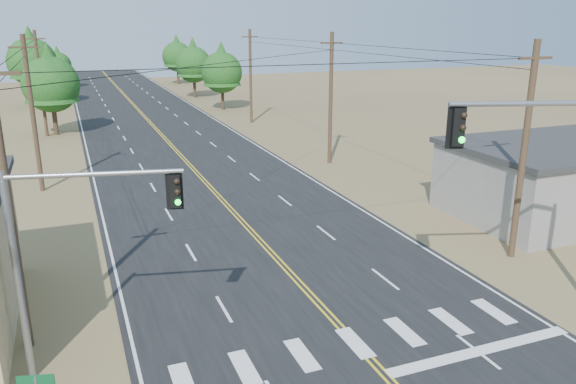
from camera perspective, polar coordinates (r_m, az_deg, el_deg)
road at (r=39.46m, az=-8.39°, el=1.00°), size 15.00×200.00×0.02m
utility_pole_left_near at (r=19.94m, az=-26.54°, el=-1.13°), size 1.80×0.30×10.00m
utility_pole_left_mid at (r=39.49m, az=-24.52°, el=7.27°), size 1.80×0.30×10.00m
utility_pole_left_far at (r=59.34m, az=-23.82°, el=10.09°), size 1.80×0.30×10.00m
utility_pole_right_near at (r=27.43m, az=22.84°, el=3.85°), size 1.80×0.30×10.00m
utility_pole_right_mid at (r=43.75m, az=4.36°, el=9.52°), size 1.80×0.30×10.00m
utility_pole_right_far at (r=62.26m, az=-3.82°, el=11.70°), size 1.80×0.30×10.00m
signal_mast_left at (r=17.83m, az=-21.78°, el=-4.70°), size 5.01×1.41×6.68m
signal_mast_right at (r=21.58m, az=27.15°, el=1.44°), size 6.34×2.26×8.34m
tree_left_near at (r=59.62m, az=-23.03°, el=10.56°), size 5.38×5.38×8.96m
tree_left_mid at (r=81.91m, az=-24.62°, el=12.35°), size 6.22×6.22×10.36m
tree_left_far at (r=103.11m, az=-22.33°, el=12.09°), size 4.21×4.21×7.02m
tree_right_near at (r=72.20m, az=-6.76°, el=12.38°), size 5.07×5.07×8.46m
tree_right_mid at (r=84.95m, az=-9.59°, el=12.99°), size 5.19×5.19×8.64m
tree_right_far at (r=104.88m, az=-11.22°, el=13.63°), size 5.23×5.23×8.71m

